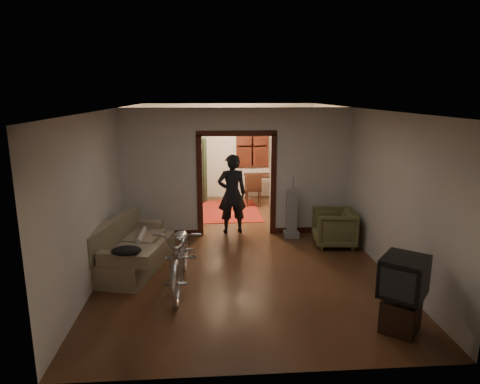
{
  "coord_description": "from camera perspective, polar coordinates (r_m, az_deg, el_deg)",
  "views": [
    {
      "loc": [
        -0.6,
        -8.46,
        3.1
      ],
      "look_at": [
        0.0,
        -0.3,
        1.2
      ],
      "focal_mm": 32.0,
      "sensor_mm": 36.0,
      "label": 1
    }
  ],
  "objects": [
    {
      "name": "wall_back",
      "position": [
        12.84,
        -1.49,
        5.47
      ],
      "size": [
        5.0,
        0.02,
        2.8
      ],
      "primitive_type": "cube",
      "color": "beige",
      "rests_on": "floor"
    },
    {
      "name": "globe",
      "position": [
        12.29,
        -6.96,
        7.57
      ],
      "size": [
        0.29,
        0.29,
        0.29
      ],
      "primitive_type": "sphere",
      "color": "#1E5972",
      "rests_on": "locker"
    },
    {
      "name": "locker",
      "position": [
        12.43,
        -6.83,
        2.9
      ],
      "size": [
        1.04,
        0.79,
        1.85
      ],
      "primitive_type": "cube",
      "rotation": [
        0.0,
        0.0,
        0.34
      ],
      "color": "black",
      "rests_on": "floor"
    },
    {
      "name": "crt_tv",
      "position": [
        6.05,
        21.03,
        -10.46
      ],
      "size": [
        0.79,
        0.8,
        0.52
      ],
      "primitive_type": "cube",
      "rotation": [
        0.0,
        0.0,
        0.89
      ],
      "color": "black",
      "rests_on": "tv_stand"
    },
    {
      "name": "sofa",
      "position": [
        7.95,
        -14.0,
        -6.8
      ],
      "size": [
        1.33,
        2.12,
        0.9
      ],
      "primitive_type": "cube",
      "rotation": [
        0.0,
        0.0,
        -0.24
      ],
      "color": "#73694D",
      "rests_on": "floor"
    },
    {
      "name": "ceiling",
      "position": [
        8.49,
        -0.15,
        11.05
      ],
      "size": [
        5.0,
        8.5,
        0.01
      ],
      "primitive_type": "cube",
      "color": "white",
      "rests_on": "floor"
    },
    {
      "name": "rolled_paper",
      "position": [
        8.18,
        -12.99,
        -5.58
      ],
      "size": [
        0.1,
        0.77,
        0.1
      ],
      "primitive_type": "cylinder",
      "rotation": [
        1.57,
        0.0,
        0.0
      ],
      "color": "beige",
      "rests_on": "sofa"
    },
    {
      "name": "floor",
      "position": [
        9.03,
        -0.14,
        -7.0
      ],
      "size": [
        5.0,
        8.5,
        0.01
      ],
      "primitive_type": "cube",
      "color": "#371E11",
      "rests_on": "ground"
    },
    {
      "name": "oriental_rug",
      "position": [
        11.5,
        -1.77,
        -2.52
      ],
      "size": [
        1.76,
        2.28,
        0.02
      ],
      "primitive_type": "cube",
      "rotation": [
        0.0,
        0.0,
        0.03
      ],
      "color": "maroon",
      "rests_on": "floor"
    },
    {
      "name": "light_switch",
      "position": [
        9.46,
        5.92,
        1.73
      ],
      "size": [
        0.08,
        0.01,
        0.12
      ],
      "primitive_type": "cube",
      "color": "silver",
      "rests_on": "partition_wall"
    },
    {
      "name": "person",
      "position": [
        9.56,
        -1.08,
        -0.25
      ],
      "size": [
        0.71,
        0.52,
        1.8
      ],
      "primitive_type": "imported",
      "rotation": [
        0.0,
        0.0,
        3.28
      ],
      "color": "black",
      "rests_on": "floor"
    },
    {
      "name": "wall_right",
      "position": [
        9.17,
        15.65,
        1.9
      ],
      "size": [
        0.02,
        8.5,
        2.8
      ],
      "primitive_type": "cube",
      "color": "beige",
      "rests_on": "floor"
    },
    {
      "name": "desk",
      "position": [
        12.51,
        2.99,
        0.53
      ],
      "size": [
        1.12,
        0.73,
        0.77
      ],
      "primitive_type": "cube",
      "rotation": [
        0.0,
        0.0,
        0.15
      ],
      "color": "black",
      "rests_on": "floor"
    },
    {
      "name": "partition_wall",
      "position": [
        9.38,
        -0.47,
        2.64
      ],
      "size": [
        5.0,
        0.14,
        2.8
      ],
      "primitive_type": "cube",
      "color": "beige",
      "rests_on": "floor"
    },
    {
      "name": "chandelier",
      "position": [
        11.0,
        -1.08,
        9.17
      ],
      "size": [
        0.24,
        0.24,
        0.24
      ],
      "primitive_type": "sphere",
      "color": "#FFE0A5",
      "rests_on": "ceiling"
    },
    {
      "name": "desk_chair",
      "position": [
        11.95,
        1.78,
        0.36
      ],
      "size": [
        0.42,
        0.42,
        0.94
      ],
      "primitive_type": "cube",
      "rotation": [
        0.0,
        0.0,
        -0.01
      ],
      "color": "black",
      "rests_on": "floor"
    },
    {
      "name": "tv_stand",
      "position": [
        6.29,
        20.61,
        -15.1
      ],
      "size": [
        0.65,
        0.65,
        0.44
      ],
      "primitive_type": "cube",
      "rotation": [
        0.0,
        0.0,
        0.89
      ],
      "color": "black",
      "rests_on": "floor"
    },
    {
      "name": "jacket",
      "position": [
        7.02,
        -14.92,
        -7.56
      ],
      "size": [
        0.48,
        0.36,
        0.14
      ],
      "primitive_type": "ellipsoid",
      "color": "black",
      "rests_on": "sofa"
    },
    {
      "name": "vacuum",
      "position": [
        9.39,
        6.9,
        -2.87
      ],
      "size": [
        0.37,
        0.32,
        1.07
      ],
      "primitive_type": "cube",
      "rotation": [
        0.0,
        0.0,
        0.19
      ],
      "color": "gray",
      "rests_on": "floor"
    },
    {
      "name": "door_casing",
      "position": [
        9.44,
        -0.47,
        0.85
      ],
      "size": [
        1.74,
        0.2,
        2.32
      ],
      "primitive_type": "cube",
      "color": "#37140C",
      "rests_on": "floor"
    },
    {
      "name": "far_window",
      "position": [
        12.83,
        1.65,
        6.14
      ],
      "size": [
        0.98,
        0.06,
        1.28
      ],
      "primitive_type": "cube",
      "color": "black",
      "rests_on": "wall_back"
    },
    {
      "name": "bicycle",
      "position": [
        7.09,
        -7.85,
        -8.19
      ],
      "size": [
        0.78,
        2.1,
        1.09
      ],
      "primitive_type": "imported",
      "rotation": [
        0.0,
        0.0,
        -0.03
      ],
      "color": "silver",
      "rests_on": "floor"
    },
    {
      "name": "armchair",
      "position": [
        9.08,
        12.41,
        -4.68
      ],
      "size": [
        0.91,
        0.89,
        0.76
      ],
      "primitive_type": "imported",
      "rotation": [
        0.0,
        0.0,
        -1.67
      ],
      "color": "brown",
      "rests_on": "floor"
    },
    {
      "name": "wall_left",
      "position": [
        8.84,
        -16.54,
        1.43
      ],
      "size": [
        0.02,
        8.5,
        2.8
      ],
      "primitive_type": "cube",
      "color": "beige",
      "rests_on": "floor"
    }
  ]
}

